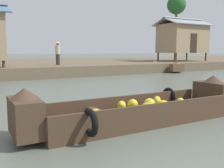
{
  "coord_description": "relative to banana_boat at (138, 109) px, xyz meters",
  "views": [
    {
      "loc": [
        -3.48,
        -0.21,
        1.68
      ],
      "look_at": [
        0.33,
        6.41,
        0.71
      ],
      "focal_mm": 41.23,
      "sensor_mm": 36.0,
      "label": 1
    }
  ],
  "objects": [
    {
      "name": "fishing_skiff_distant",
      "position": [
        11.21,
        11.77,
        -0.01
      ],
      "size": [
        1.87,
        4.4,
        0.89
      ],
      "color": "brown",
      "rests_on": "ground"
    },
    {
      "name": "vendor_person",
      "position": [
        2.32,
        12.95,
        1.31
      ],
      "size": [
        0.44,
        0.44,
        1.66
      ],
      "color": "#332D28",
      "rests_on": "riverbank_strip"
    },
    {
      "name": "palm_tree_near",
      "position": [
        16.85,
        16.52,
        6.21
      ],
      "size": [
        2.03,
        2.03,
        6.96
      ],
      "color": "brown",
      "rests_on": "riverbank_strip"
    },
    {
      "name": "banana_boat",
      "position": [
        0.0,
        0.0,
        0.0
      ],
      "size": [
        5.68,
        1.88,
        1.01
      ],
      "color": "#473323",
      "rests_on": "ground"
    },
    {
      "name": "ground_plane",
      "position": [
        0.01,
        5.4,
        -0.33
      ],
      "size": [
        300.0,
        300.0,
        0.0
      ],
      "primitive_type": "plane",
      "color": "#596056"
    },
    {
      "name": "riverbank_strip",
      "position": [
        0.01,
        20.49,
        0.03
      ],
      "size": [
        160.0,
        20.0,
        0.71
      ],
      "primitive_type": "cube",
      "color": "brown",
      "rests_on": "ground"
    },
    {
      "name": "stilt_house_mid_right",
      "position": [
        15.27,
        13.89,
        2.62
      ],
      "size": [
        5.04,
        3.4,
        4.14
      ],
      "color": "#4C3826",
      "rests_on": "riverbank_strip"
    }
  ]
}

